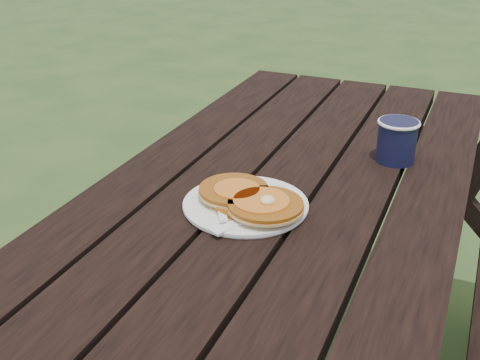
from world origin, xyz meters
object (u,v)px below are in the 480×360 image
at_px(picnic_table, 266,345).
at_px(pancake_stack, 250,199).
at_px(plate, 246,205).
at_px(coffee_cup, 397,138).

bearing_deg(picnic_table, pancake_stack, -107.75).
height_order(plate, coffee_cup, coffee_cup).
bearing_deg(plate, coffee_cup, 56.20).
xyz_separation_m(picnic_table, coffee_cup, (0.20, 0.30, 0.44)).
bearing_deg(coffee_cup, plate, -123.80).
distance_m(picnic_table, pancake_stack, 0.41).
bearing_deg(plate, pancake_stack, -32.34).
relative_size(pancake_stack, coffee_cup, 2.27).
distance_m(plate, pancake_stack, 0.02).
distance_m(pancake_stack, coffee_cup, 0.42).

